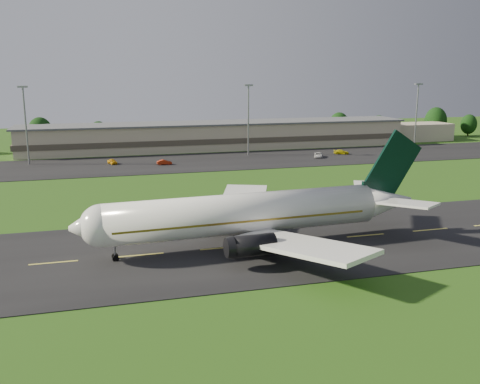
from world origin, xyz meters
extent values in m
plane|color=#274C13|center=(0.00, 0.00, 0.00)|extent=(360.00, 360.00, 0.00)
cube|color=black|center=(0.00, 0.00, 0.05)|extent=(220.00, 30.00, 0.10)
cube|color=black|center=(0.00, 72.00, 0.05)|extent=(260.00, 30.00, 0.10)
cylinder|color=white|center=(-18.86, 0.00, 4.80)|extent=(38.25, 7.63, 5.60)
sphere|color=white|center=(-37.83, -1.02, 4.80)|extent=(5.60, 5.60, 5.60)
cone|color=white|center=(-39.83, -1.13, 4.80)|extent=(4.28, 5.58, 5.38)
cone|color=white|center=(3.61, 1.21, 4.80)|extent=(9.28, 5.96, 5.49)
cube|color=olive|center=(-19.36, -0.03, 4.45)|extent=(35.25, 7.51, 0.28)
cube|color=black|center=(-38.43, -1.05, 5.35)|extent=(2.16, 3.10, 0.65)
cube|color=white|center=(-14.78, -10.80, 3.30)|extent=(14.87, 20.08, 2.20)
cube|color=white|center=(-15.96, 11.17, 3.30)|extent=(13.31, 20.22, 2.20)
cube|color=white|center=(3.88, -3.78, 5.70)|extent=(7.81, 9.35, 0.91)
cube|color=white|center=(3.34, 6.20, 5.70)|extent=(7.21, 9.40, 0.91)
cube|color=black|center=(2.11, 1.13, 6.60)|extent=(5.02, 0.82, 3.00)
cube|color=black|center=(4.61, 1.26, 10.30)|extent=(9.44, 0.96, 10.55)
cylinder|color=black|center=(-19.93, -8.07, 2.90)|extent=(5.74, 3.00, 2.70)
cylinder|color=black|center=(-20.79, 7.91, 2.90)|extent=(5.74, 3.00, 2.70)
cube|color=#C4B096|center=(0.00, 96.00, 4.00)|extent=(120.00, 15.00, 8.00)
cube|color=#4C4438|center=(0.00, 96.00, 3.20)|extent=(121.00, 15.40, 1.60)
cube|color=#595B60|center=(0.00, 96.00, 8.15)|extent=(122.00, 16.00, 0.50)
cube|color=#C4B096|center=(70.00, 98.00, 3.00)|extent=(28.00, 11.00, 6.00)
cylinder|color=gray|center=(-55.00, 80.00, 10.00)|extent=(0.44, 0.44, 20.00)
cube|color=gray|center=(-55.00, 80.00, 20.10)|extent=(2.40, 1.20, 0.50)
cylinder|color=gray|center=(5.00, 80.00, 10.00)|extent=(0.44, 0.44, 20.00)
cube|color=gray|center=(5.00, 80.00, 20.10)|extent=(2.40, 1.20, 0.50)
cylinder|color=gray|center=(60.00, 80.00, 10.00)|extent=(0.44, 0.44, 20.00)
cube|color=gray|center=(60.00, 80.00, 20.10)|extent=(2.40, 1.20, 0.50)
cylinder|color=black|center=(-54.02, 106.25, 1.62)|extent=(0.56, 0.56, 3.24)
ellipsoid|color=black|center=(-54.02, 106.25, 5.58)|extent=(7.55, 7.55, 9.44)
cylinder|color=black|center=(-36.65, 104.73, 1.38)|extent=(0.56, 0.56, 2.76)
ellipsoid|color=black|center=(-36.65, 104.73, 4.75)|extent=(6.44, 6.44, 8.05)
cylinder|color=black|center=(46.13, 106.02, 1.54)|extent=(0.56, 0.56, 3.09)
ellipsoid|color=black|center=(46.13, 106.02, 5.32)|extent=(7.21, 7.21, 9.01)
cylinder|color=black|center=(62.10, 106.38, 1.32)|extent=(0.56, 0.56, 2.64)
ellipsoid|color=black|center=(62.10, 106.38, 4.55)|extent=(6.16, 6.16, 7.70)
cylinder|color=black|center=(85.38, 105.69, 1.73)|extent=(0.56, 0.56, 3.45)
ellipsoid|color=black|center=(85.38, 105.69, 5.94)|extent=(8.05, 8.05, 10.06)
cylinder|color=black|center=(99.16, 104.56, 1.28)|extent=(0.56, 0.56, 2.56)
ellipsoid|color=black|center=(99.16, 104.56, 4.41)|extent=(5.98, 5.98, 7.48)
imported|color=#E5A30D|center=(-33.88, 74.44, 0.77)|extent=(2.76, 4.25, 1.35)
imported|color=#9D220A|center=(-20.78, 69.80, 0.74)|extent=(3.89, 1.37, 1.28)
imported|color=silver|center=(23.01, 70.51, 0.78)|extent=(4.06, 5.38, 1.36)
imported|color=#C3B60B|center=(31.96, 74.36, 0.74)|extent=(4.78, 3.41, 1.29)
camera|label=1|loc=(-38.03, -68.34, 23.86)|focal=40.00mm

